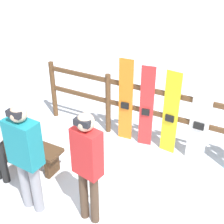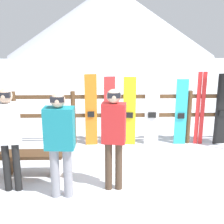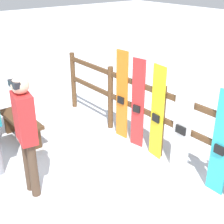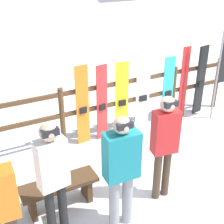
{
  "view_description": "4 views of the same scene",
  "coord_description": "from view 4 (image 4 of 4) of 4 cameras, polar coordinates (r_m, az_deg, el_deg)",
  "views": [
    {
      "loc": [
        1.23,
        -2.66,
        3.42
      ],
      "look_at": [
        -0.7,
        0.91,
        1.06
      ],
      "focal_mm": 50.0,
      "sensor_mm": 36.0,
      "label": 1
    },
    {
      "loc": [
        -0.59,
        -4.77,
        2.61
      ],
      "look_at": [
        -0.45,
        1.0,
        0.98
      ],
      "focal_mm": 50.0,
      "sensor_mm": 36.0,
      "label": 2
    },
    {
      "loc": [
        2.91,
        -1.49,
        2.81
      ],
      "look_at": [
        -0.38,
        1.15,
        0.85
      ],
      "focal_mm": 50.0,
      "sensor_mm": 36.0,
      "label": 3
    },
    {
      "loc": [
        -2.84,
        -3.15,
        3.32
      ],
      "look_at": [
        -0.62,
        1.1,
        0.91
      ],
      "focal_mm": 50.0,
      "sensor_mm": 36.0,
      "label": 4
    }
  ],
  "objects": [
    {
      "name": "snowboard_yellow",
      "position": [
        6.21,
        1.79,
        2.36
      ],
      "size": [
        0.27,
        0.08,
        1.53
      ],
      "color": "yellow",
      "rests_on": "ground"
    },
    {
      "name": "person_white",
      "position": [
        3.84,
        -10.76,
        -10.95
      ],
      "size": [
        0.39,
        0.25,
        1.68
      ],
      "color": "black",
      "rests_on": "ground"
    },
    {
      "name": "ground_plane",
      "position": [
        5.39,
        11.6,
        -12.01
      ],
      "size": [
        40.0,
        40.0,
        0.0
      ],
      "primitive_type": "plane",
      "color": "white"
    },
    {
      "name": "snowboard_red",
      "position": [
        6.03,
        -1.84,
        1.6
      ],
      "size": [
        0.24,
        0.09,
        1.54
      ],
      "color": "red",
      "rests_on": "ground"
    },
    {
      "name": "bench",
      "position": [
        4.68,
        -9.58,
        -13.71
      ],
      "size": [
        1.11,
        0.36,
        0.44
      ],
      "color": "#4C331E",
      "rests_on": "ground"
    },
    {
      "name": "snowboard_white",
      "position": [
        6.45,
        5.63,
        3.18
      ],
      "size": [
        0.31,
        0.06,
        1.53
      ],
      "color": "white",
      "rests_on": "ground"
    },
    {
      "name": "snowboard_black_stripe",
      "position": [
        7.35,
        15.87,
        5.53
      ],
      "size": [
        0.3,
        0.1,
        1.59
      ],
      "color": "black",
      "rests_on": "ground"
    },
    {
      "name": "person_teal",
      "position": [
        3.96,
        1.73,
        -9.91
      ],
      "size": [
        0.45,
        0.27,
        1.66
      ],
      "color": "gray",
      "rests_on": "ground"
    },
    {
      "name": "snowboard_orange",
      "position": [
        5.87,
        -5.4,
        1.05
      ],
      "size": [
        0.26,
        0.07,
        1.59
      ],
      "color": "orange",
      "rests_on": "ground"
    },
    {
      "name": "ski_pair_red",
      "position": [
        7.03,
        12.95,
        5.14
      ],
      "size": [
        0.19,
        0.02,
        1.63
      ],
      "color": "red",
      "rests_on": "ground"
    },
    {
      "name": "person_red",
      "position": [
        4.46,
        9.61,
        -5.15
      ],
      "size": [
        0.39,
        0.26,
        1.67
      ],
      "color": "#4C3828",
      "rests_on": "ground"
    },
    {
      "name": "snowboard_cyan",
      "position": [
        6.81,
        10.18,
        3.93
      ],
      "size": [
        0.26,
        0.06,
        1.48
      ],
      "color": "#2DBFCC",
      "rests_on": "ground"
    },
    {
      "name": "fence",
      "position": [
        6.3,
        1.91,
        2.24
      ],
      "size": [
        5.23,
        0.1,
        1.21
      ],
      "color": "brown",
      "rests_on": "ground"
    }
  ]
}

